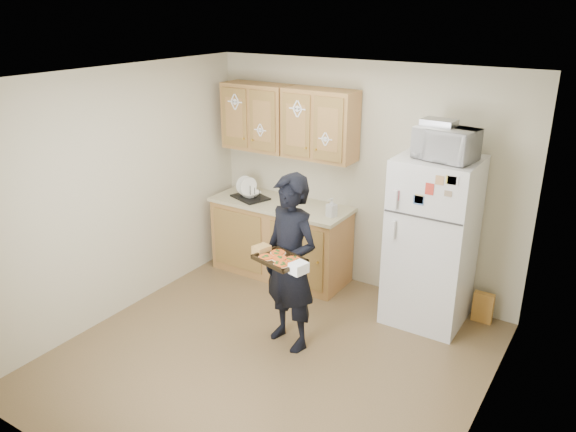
{
  "coord_description": "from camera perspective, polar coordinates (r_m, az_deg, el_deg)",
  "views": [
    {
      "loc": [
        2.46,
        -3.58,
        3.04
      ],
      "look_at": [
        -0.1,
        0.45,
        1.22
      ],
      "focal_mm": 35.0,
      "sensor_mm": 36.0,
      "label": 1
    }
  ],
  "objects": [
    {
      "name": "countertop",
      "position": [
        6.42,
        -0.75,
        1.18
      ],
      "size": [
        1.64,
        0.64,
        0.04
      ],
      "primitive_type": "cube",
      "color": "beige",
      "rests_on": "base_cabinet"
    },
    {
      "name": "wall_right",
      "position": [
        4.06,
        19.71,
        -6.66
      ],
      "size": [
        0.04,
        3.6,
        2.5
      ],
      "primitive_type": "cube",
      "color": "beige",
      "rests_on": "floor"
    },
    {
      "name": "upper_cab_right",
      "position": [
        6.07,
        3.28,
        9.26
      ],
      "size": [
        0.8,
        0.33,
        0.75
      ],
      "primitive_type": "cube",
      "color": "olive",
      "rests_on": "wall_back"
    },
    {
      "name": "pizza_back_right",
      "position": [
        4.73,
        0.52,
        -4.44
      ],
      "size": [
        0.14,
        0.14,
        0.02
      ],
      "primitive_type": "cylinder",
      "color": "orange",
      "rests_on": "baking_tray"
    },
    {
      "name": "wall_left",
      "position": [
        5.85,
        -16.71,
        2.11
      ],
      "size": [
        0.04,
        3.6,
        2.5
      ],
      "primitive_type": "cube",
      "color": "beige",
      "rests_on": "floor"
    },
    {
      "name": "wall_back",
      "position": [
        6.18,
        7.5,
        3.83
      ],
      "size": [
        3.6,
        0.04,
        2.5
      ],
      "primitive_type": "cube",
      "color": "beige",
      "rests_on": "floor"
    },
    {
      "name": "dish_rack",
      "position": [
        6.56,
        -3.86,
        2.5
      ],
      "size": [
        0.49,
        0.42,
        0.16
      ],
      "primitive_type": "cube",
      "rotation": [
        0.0,
        0.0,
        -0.34
      ],
      "color": "black",
      "rests_on": "countertop"
    },
    {
      "name": "person",
      "position": [
        5.09,
        0.23,
        -4.82
      ],
      "size": [
        0.69,
        0.54,
        1.67
      ],
      "primitive_type": "imported",
      "rotation": [
        0.0,
        0.0,
        -0.26
      ],
      "color": "black",
      "rests_on": "floor"
    },
    {
      "name": "cereal_box",
      "position": [
        6.07,
        19.19,
        -8.76
      ],
      "size": [
        0.2,
        0.07,
        0.32
      ],
      "primitive_type": "cube",
      "color": "gold",
      "rests_on": "floor"
    },
    {
      "name": "base_cabinet",
      "position": [
        6.59,
        -0.73,
        -2.51
      ],
      "size": [
        1.6,
        0.6,
        0.86
      ],
      "primitive_type": "cube",
      "color": "olive",
      "rests_on": "floor"
    },
    {
      "name": "pizza_back_left",
      "position": [
        4.86,
        -1.03,
        -3.74
      ],
      "size": [
        0.14,
        0.14,
        0.02
      ],
      "primitive_type": "cylinder",
      "color": "orange",
      "rests_on": "baking_tray"
    },
    {
      "name": "pizza_front_right",
      "position": [
        4.65,
        -0.7,
        -4.93
      ],
      "size": [
        0.14,
        0.14,
        0.02
      ],
      "primitive_type": "cylinder",
      "color": "orange",
      "rests_on": "baking_tray"
    },
    {
      "name": "ceiling",
      "position": [
        4.38,
        -2.17,
        13.75
      ],
      "size": [
        3.6,
        3.6,
        0.0
      ],
      "primitive_type": "plane",
      "color": "silver",
      "rests_on": "wall_back"
    },
    {
      "name": "microwave",
      "position": [
        5.3,
        15.74,
        7.07
      ],
      "size": [
        0.58,
        0.44,
        0.29
      ],
      "primitive_type": "imported",
      "rotation": [
        0.0,
        0.0,
        -0.16
      ],
      "color": "silver",
      "rests_on": "refrigerator"
    },
    {
      "name": "foil_pan",
      "position": [
        5.32,
        15.11,
        9.14
      ],
      "size": [
        0.31,
        0.23,
        0.06
      ],
      "primitive_type": "cube",
      "rotation": [
        0.0,
        0.0,
        -0.06
      ],
      "color": "silver",
      "rests_on": "microwave"
    },
    {
      "name": "pizza_front_left",
      "position": [
        4.78,
        -2.24,
        -4.2
      ],
      "size": [
        0.14,
        0.14,
        0.02
      ],
      "primitive_type": "cylinder",
      "color": "orange",
      "rests_on": "baking_tray"
    },
    {
      "name": "baking_tray",
      "position": [
        4.76,
        -0.87,
        -4.5
      ],
      "size": [
        0.47,
        0.39,
        0.04
      ],
      "primitive_type": "cube",
      "rotation": [
        0.0,
        0.0,
        -0.26
      ],
      "color": "black",
      "rests_on": "person"
    },
    {
      "name": "floor",
      "position": [
        5.3,
        -1.79,
        -14.15
      ],
      "size": [
        3.6,
        3.6,
        0.0
      ],
      "primitive_type": "plane",
      "color": "brown",
      "rests_on": "ground"
    },
    {
      "name": "refrigerator",
      "position": [
        5.67,
        14.39,
        -2.56
      ],
      "size": [
        0.75,
        0.7,
        1.7
      ],
      "primitive_type": "cube",
      "color": "silver",
      "rests_on": "floor"
    },
    {
      "name": "soap_bottle",
      "position": [
        5.99,
        4.45,
        0.87
      ],
      "size": [
        0.11,
        0.12,
        0.2
      ],
      "primitive_type": "imported",
      "rotation": [
        0.0,
        0.0,
        -0.28
      ],
      "color": "silver",
      "rests_on": "countertop"
    },
    {
      "name": "upper_cab_left",
      "position": [
        6.5,
        -3.13,
        10.04
      ],
      "size": [
        0.8,
        0.33,
        0.75
      ],
      "primitive_type": "cube",
      "color": "olive",
      "rests_on": "wall_back"
    },
    {
      "name": "pizza_center",
      "position": [
        4.76,
        -0.87,
        -4.32
      ],
      "size": [
        0.14,
        0.14,
        0.02
      ],
      "primitive_type": "cylinder",
      "color": "orange",
      "rests_on": "baking_tray"
    },
    {
      "name": "wall_front",
      "position": [
        3.53,
        -18.98,
        -10.91
      ],
      "size": [
        3.6,
        0.04,
        2.5
      ],
      "primitive_type": "cube",
      "color": "beige",
      "rests_on": "floor"
    },
    {
      "name": "bowl",
      "position": [
        6.57,
        -3.89,
        2.24
      ],
      "size": [
        0.28,
        0.28,
        0.06
      ],
      "primitive_type": "imported",
      "rotation": [
        0.0,
        0.0,
        -0.24
      ],
      "color": "white",
      "rests_on": "dish_rack"
    }
  ]
}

